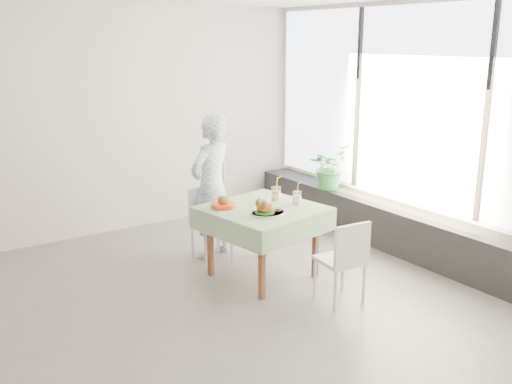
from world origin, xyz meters
TOP-DOWN VIEW (x-y plane):
  - floor at (0.00, 0.00)m, footprint 6.00×6.00m
  - wall_back at (0.00, 2.50)m, footprint 6.00×0.02m
  - wall_front at (0.00, -2.50)m, footprint 6.00×0.02m
  - wall_right at (3.00, 0.00)m, footprint 0.02×5.00m
  - window_pane at (2.97, 0.00)m, footprint 0.01×4.80m
  - window_ledge at (2.80, 0.00)m, footprint 0.40×4.80m
  - cafe_table at (1.06, 0.24)m, footprint 1.19×1.19m
  - chair_far at (0.85, 0.93)m, footprint 0.39×0.39m
  - chair_near at (1.32, -0.65)m, footprint 0.41×0.41m
  - diner at (0.93, 1.04)m, footprint 0.67×0.54m
  - main_dish at (0.95, 0.02)m, footprint 0.34×0.34m
  - juice_cup_orange at (1.32, 0.36)m, footprint 0.11×0.11m
  - juice_cup_lemonade at (1.41, 0.13)m, footprint 0.10×0.10m
  - second_dish at (0.73, 0.46)m, footprint 0.25×0.25m
  - potted_plant at (2.72, 1.13)m, footprint 0.65×0.61m

SIDE VIEW (x-z plane):
  - floor at x=0.00m, z-range 0.00..0.00m
  - chair_far at x=0.85m, z-range -0.15..0.65m
  - chair_near at x=1.32m, z-range -0.15..0.65m
  - window_ledge at x=2.80m, z-range 0.00..0.50m
  - cafe_table at x=1.06m, z-range 0.09..0.83m
  - second_dish at x=0.73m, z-range 0.72..0.84m
  - potted_plant at x=2.72m, z-range 0.50..1.08m
  - main_dish at x=0.95m, z-range 0.71..0.89m
  - diner at x=0.93m, z-range 0.00..1.60m
  - juice_cup_lemonade at x=1.41m, z-range 0.67..0.94m
  - juice_cup_orange at x=1.32m, z-range 0.66..0.96m
  - wall_back at x=0.00m, z-range 0.00..2.80m
  - wall_front at x=0.00m, z-range 0.00..2.80m
  - wall_right at x=3.00m, z-range 0.00..2.80m
  - window_pane at x=2.97m, z-range 0.56..2.74m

